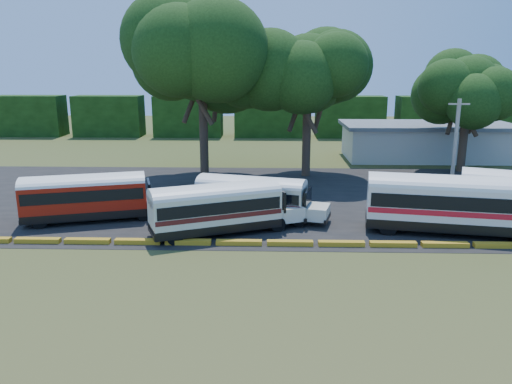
{
  "coord_description": "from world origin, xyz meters",
  "views": [
    {
      "loc": [
        0.32,
        -26.64,
        10.2
      ],
      "look_at": [
        -0.65,
        6.0,
        1.97
      ],
      "focal_mm": 35.0,
      "sensor_mm": 36.0,
      "label": 1
    }
  ],
  "objects_px": {
    "bus_cream_west": "(219,206)",
    "bus_white_red": "(447,201)",
    "tree_west": "(202,52)",
    "bus_red": "(88,194)"
  },
  "relations": [
    {
      "from": "bus_cream_west",
      "to": "bus_white_red",
      "type": "distance_m",
      "value": 14.21
    },
    {
      "from": "bus_cream_west",
      "to": "tree_west",
      "type": "relative_size",
      "value": 0.63
    },
    {
      "from": "bus_cream_west",
      "to": "bus_red",
      "type": "bearing_deg",
      "value": 142.01
    },
    {
      "from": "tree_west",
      "to": "bus_white_red",
      "type": "bearing_deg",
      "value": -42.25
    },
    {
      "from": "bus_cream_west",
      "to": "bus_white_red",
      "type": "xyz_separation_m",
      "value": [
        14.2,
        0.56,
        0.27
      ]
    },
    {
      "from": "bus_red",
      "to": "bus_white_red",
      "type": "relative_size",
      "value": 0.87
    },
    {
      "from": "bus_white_red",
      "to": "tree_west",
      "type": "relative_size",
      "value": 0.73
    },
    {
      "from": "tree_west",
      "to": "bus_red",
      "type": "bearing_deg",
      "value": -113.84
    },
    {
      "from": "bus_white_red",
      "to": "bus_cream_west",
      "type": "bearing_deg",
      "value": -167.59
    },
    {
      "from": "bus_white_red",
      "to": "tree_west",
      "type": "xyz_separation_m",
      "value": [
        -17.19,
        15.62,
        9.35
      ]
    }
  ]
}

